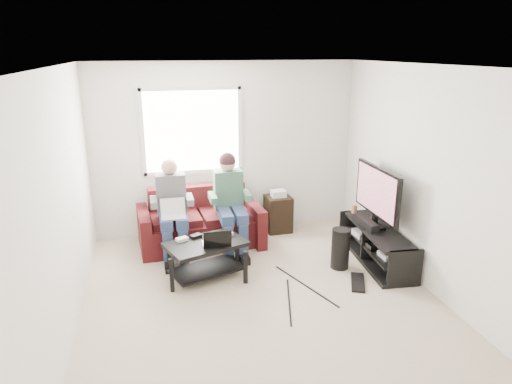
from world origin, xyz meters
TOP-DOWN VIEW (x-y plane):
  - floor at (0.00, 0.00)m, footprint 4.50×4.50m
  - ceiling at (0.00, 0.00)m, footprint 4.50×4.50m
  - wall_back at (0.00, 2.25)m, footprint 4.50×0.00m
  - wall_front at (0.00, -2.25)m, footprint 4.50×0.00m
  - wall_left at (-2.00, 0.00)m, footprint 0.00×4.50m
  - wall_right at (2.00, 0.00)m, footprint 0.00×4.50m
  - window at (-0.50, 2.23)m, footprint 1.48×0.04m
  - sofa at (-0.49, 1.76)m, footprint 1.80×0.93m
  - person_left at (-0.89, 1.46)m, footprint 0.40×0.71m
  - person_right at (-0.09, 1.48)m, footprint 0.40×0.71m
  - laptop_silver at (-0.89, 1.23)m, footprint 0.35×0.27m
  - coffee_table at (-0.54, 0.70)m, footprint 1.09×0.86m
  - laptop_black at (-0.42, 0.62)m, footprint 0.40×0.33m
  - controller_a at (-0.82, 0.82)m, footprint 0.16×0.13m
  - controller_b at (-0.64, 0.88)m, footprint 0.17×0.14m
  - controller_c at (-0.24, 0.85)m, footprint 0.16×0.13m
  - tv_stand at (1.74, 0.60)m, footprint 0.55×1.49m
  - tv at (1.74, 0.70)m, footprint 0.12×1.10m
  - soundbar at (1.62, 0.70)m, footprint 0.12×0.50m
  - drink_cup at (1.69, 1.23)m, footprint 0.08×0.08m
  - console_white at (1.74, 0.20)m, footprint 0.30×0.22m
  - console_grey at (1.74, 0.90)m, footprint 0.34×0.26m
  - console_black at (1.74, 0.55)m, footprint 0.38×0.30m
  - subwoofer at (1.20, 0.56)m, footprint 0.24×0.24m
  - keyboard_floor at (1.25, 0.11)m, footprint 0.34×0.50m
  - end_table at (0.77, 1.99)m, footprint 0.38×0.38m

SIDE VIEW (x-z plane):
  - floor at x=0.00m, z-range 0.00..0.00m
  - keyboard_floor at x=1.25m, z-range 0.00..0.03m
  - tv_stand at x=1.74m, z-range -0.03..0.46m
  - subwoofer at x=1.20m, z-range 0.00..0.54m
  - console_white at x=1.74m, z-range 0.26..0.32m
  - console_black at x=1.74m, z-range 0.26..0.33m
  - console_grey at x=1.74m, z-range 0.26..0.34m
  - end_table at x=0.77m, z-range -0.03..0.63m
  - sofa at x=-0.49m, z-range -0.10..0.72m
  - coffee_table at x=-0.54m, z-range 0.11..0.59m
  - controller_a at x=-0.82m, z-range 0.47..0.51m
  - controller_b at x=-0.64m, z-range 0.47..0.51m
  - controller_c at x=-0.24m, z-range 0.47..0.51m
  - soundbar at x=1.62m, z-range 0.49..0.59m
  - drink_cup at x=1.69m, z-range 0.49..0.61m
  - laptop_black at x=-0.42m, z-range 0.47..0.71m
  - laptop_silver at x=-0.89m, z-range 0.59..0.83m
  - person_left at x=-0.89m, z-range 0.06..1.40m
  - person_right at x=-0.09m, z-range 0.10..1.48m
  - tv at x=1.74m, z-range 0.54..1.35m
  - wall_back at x=0.00m, z-range -0.95..3.55m
  - wall_front at x=0.00m, z-range -0.95..3.55m
  - wall_left at x=-2.00m, z-range -0.95..3.55m
  - wall_right at x=2.00m, z-range -0.95..3.55m
  - window at x=-0.50m, z-range 0.96..2.24m
  - ceiling at x=0.00m, z-range 2.60..2.60m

